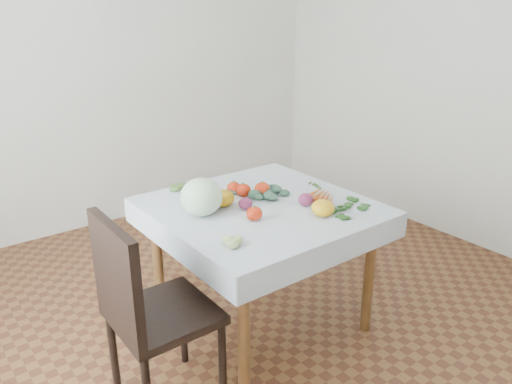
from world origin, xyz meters
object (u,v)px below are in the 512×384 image
table (261,222)px  heirloom_back (222,198)px  carrot_bunch (324,196)px  chair (144,305)px  cabbage (202,197)px

table → heirloom_back: heirloom_back is taller
heirloom_back → carrot_bunch: (0.52, -0.26, -0.03)m
heirloom_back → carrot_bunch: size_ratio=0.51×
table → carrot_bunch: bearing=-22.1°
table → chair: bearing=-164.4°
table → cabbage: (-0.33, 0.08, 0.20)m
table → chair: chair is taller
cabbage → heirloom_back: cabbage is taller
table → carrot_bunch: size_ratio=3.84×
chair → carrot_bunch: bearing=4.5°
cabbage → heirloom_back: 0.16m
chair → heirloom_back: bearing=28.1°
chair → carrot_bunch: 1.20m
chair → carrot_bunch: (1.18, 0.09, 0.21)m
table → cabbage: cabbage is taller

